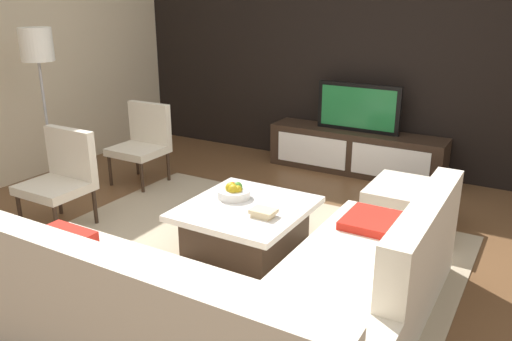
{
  "coord_description": "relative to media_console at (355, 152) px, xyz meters",
  "views": [
    {
      "loc": [
        1.92,
        -3.2,
        2.01
      ],
      "look_at": [
        -0.21,
        0.45,
        0.56
      ],
      "focal_mm": 36.35,
      "sensor_mm": 36.0,
      "label": 1
    }
  ],
  "objects": [
    {
      "name": "floor_lamp",
      "position": [
        -2.51,
        -2.23,
        1.18
      ],
      "size": [
        0.31,
        0.31,
        1.7
      ],
      "color": "#A5A5AA",
      "rests_on": "ground"
    },
    {
      "name": "feature_wall_back",
      "position": [
        0.0,
        0.3,
        1.15
      ],
      "size": [
        6.4,
        0.12,
        2.8
      ],
      "primitive_type": "cube",
      "color": "black",
      "rests_on": "ground"
    },
    {
      "name": "accent_chair_near",
      "position": [
        -1.77,
        -2.7,
        0.24
      ],
      "size": [
        0.56,
        0.51,
        0.87
      ],
      "rotation": [
        0.0,
        0.0,
        0.08
      ],
      "color": "#332319",
      "rests_on": "ground"
    },
    {
      "name": "book_stack",
      "position": [
        0.13,
        -2.41,
        0.16
      ],
      "size": [
        0.19,
        0.14,
        0.06
      ],
      "color": "#CCB78C",
      "rests_on": "coffee_table"
    },
    {
      "name": "accent_chair_far",
      "position": [
        -1.93,
        -1.47,
        0.24
      ],
      "size": [
        0.54,
        0.51,
        0.87
      ],
      "rotation": [
        0.0,
        0.0,
        -0.05
      ],
      "color": "#332319",
      "rests_on": "ground"
    },
    {
      "name": "ground_plane",
      "position": [
        0.0,
        -2.4,
        -0.25
      ],
      "size": [
        14.0,
        14.0,
        0.0
      ],
      "primitive_type": "plane",
      "color": "brown"
    },
    {
      "name": "ottoman",
      "position": [
        0.96,
        -1.24,
        -0.05
      ],
      "size": [
        0.7,
        0.7,
        0.4
      ],
      "primitive_type": "cube",
      "color": "beige",
      "rests_on": "ground"
    },
    {
      "name": "area_rug",
      "position": [
        -0.1,
        -2.4,
        -0.24
      ],
      "size": [
        3.36,
        2.58,
        0.01
      ],
      "primitive_type": "cube",
      "color": "tan",
      "rests_on": "ground"
    },
    {
      "name": "coffee_table",
      "position": [
        -0.1,
        -2.3,
        -0.05
      ],
      "size": [
        0.95,
        1.02,
        0.38
      ],
      "color": "#332319",
      "rests_on": "ground"
    },
    {
      "name": "fruit_bowl",
      "position": [
        -0.28,
        -2.2,
        0.18
      ],
      "size": [
        0.28,
        0.28,
        0.14
      ],
      "color": "silver",
      "rests_on": "coffee_table"
    },
    {
      "name": "television",
      "position": [
        0.0,
        0.0,
        0.52
      ],
      "size": [
        0.97,
        0.06,
        0.55
      ],
      "color": "black",
      "rests_on": "media_console"
    },
    {
      "name": "media_console",
      "position": [
        0.0,
        0.0,
        0.0
      ],
      "size": [
        2.04,
        0.44,
        0.5
      ],
      "color": "#332319",
      "rests_on": "ground"
    },
    {
      "name": "sectional_couch",
      "position": [
        0.52,
        -3.3,
        0.03
      ],
      "size": [
        2.48,
        2.3,
        0.8
      ],
      "color": "beige",
      "rests_on": "ground"
    }
  ]
}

